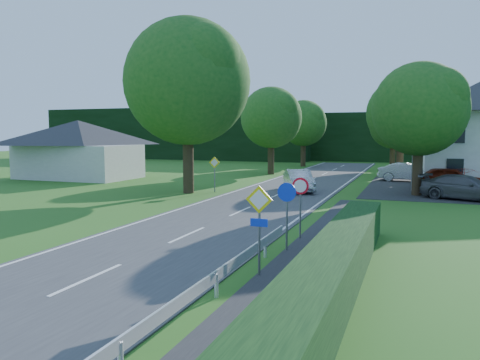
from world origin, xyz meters
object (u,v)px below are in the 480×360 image
at_px(moving_car, 299,180).
at_px(parked_car_red, 450,179).
at_px(parked_car_silver_a, 408,172).
at_px(motorcycle, 301,177).
at_px(parked_car_grey, 465,187).
at_px(parasol, 465,180).
at_px(streetlight, 412,127).

relative_size(moving_car, parked_car_red, 0.94).
bearing_deg(moving_car, parked_car_silver_a, 31.73).
relative_size(moving_car, motorcycle, 2.46).
distance_m(parked_car_red, parked_car_silver_a, 6.22).
xyz_separation_m(parked_car_red, parked_car_grey, (0.52, -4.81, -0.08)).
bearing_deg(parasol, streetlight, 179.17).
distance_m(moving_car, parasol, 10.96).
height_order(streetlight, moving_car, streetlight).
height_order(streetlight, parked_car_red, streetlight).
distance_m(motorcycle, parked_car_silver_a, 9.11).
distance_m(motorcycle, parked_car_red, 11.10).
height_order(motorcycle, parasol, parasol).
bearing_deg(parasol, parked_car_silver_a, 117.51).
bearing_deg(parked_car_red, parasol, -154.69).
bearing_deg(parked_car_grey, moving_car, 106.84).
bearing_deg(moving_car, streetlight, -1.95).
bearing_deg(parked_car_red, streetlight, 118.70).
bearing_deg(parked_car_silver_a, streetlight, -172.06).
bearing_deg(parasol, motorcycle, 166.23).
distance_m(streetlight, parked_car_grey, 5.87).
height_order(streetlight, motorcycle, streetlight).
distance_m(parked_car_red, parasol, 1.73).
distance_m(streetlight, parked_car_silver_a, 7.90).
xyz_separation_m(parked_car_grey, parasol, (0.25, 3.27, 0.13)).
bearing_deg(motorcycle, moving_car, -74.79).
xyz_separation_m(streetlight, parked_car_silver_a, (-0.27, 7.00, -3.65)).
bearing_deg(moving_car, motorcycle, 78.88).
height_order(moving_car, parasol, parasol).
xyz_separation_m(parked_car_silver_a, parked_car_grey, (3.42, -10.31, -0.03)).
bearing_deg(parked_car_grey, parked_car_silver_a, 38.34).
distance_m(moving_car, motorcycle, 5.70).
relative_size(motorcycle, parasol, 0.95).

